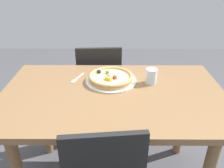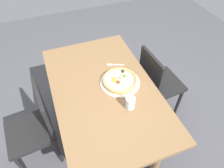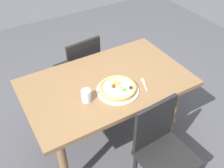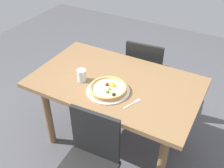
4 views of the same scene
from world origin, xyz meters
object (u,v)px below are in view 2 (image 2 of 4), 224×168
chair_near (157,82)px  drinking_glass (130,103)px  plate (120,82)px  chair_far (36,127)px  pizza (120,80)px  fork (114,65)px  dining_table (104,97)px

chair_near → drinking_glass: chair_near is taller
plate → drinking_glass: drinking_glass is taller
chair_far → pizza: size_ratio=2.89×
drinking_glass → pizza: bearing=-5.2°
chair_near → pizza: size_ratio=2.89×
pizza → fork: pizza is taller
plate → pizza: (0.00, 0.00, 0.03)m
dining_table → fork: 0.34m
chair_near → drinking_glass: 0.72m
fork → drinking_glass: 0.52m
pizza → drinking_glass: (-0.27, 0.02, 0.02)m
dining_table → fork: size_ratio=8.97×
plate → drinking_glass: (-0.27, 0.02, 0.05)m
chair_far → dining_table: bearing=-98.0°
dining_table → chair_near: bearing=-79.0°
dining_table → plate: bearing=-84.6°
fork → pizza: bearing=103.4°
pizza → drinking_glass: size_ratio=2.95×
fork → drinking_glass: (-0.51, 0.06, 0.05)m
dining_table → chair_near: (0.13, -0.65, -0.18)m
drinking_glass → chair_near: bearing=-53.5°
dining_table → plate: size_ratio=4.07×
chair_near → chair_far: bearing=-88.9°
plate → fork: bearing=-8.7°
chair_near → pizza: chair_near is taller
fork → chair_far: bearing=37.5°
dining_table → chair_near: size_ratio=1.61×
chair_far → drinking_glass: 0.89m
dining_table → drinking_glass: 0.33m
chair_near → drinking_glass: size_ratio=8.54×
chair_far → drinking_glass: size_ratio=8.54×
chair_near → fork: size_ratio=5.57×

